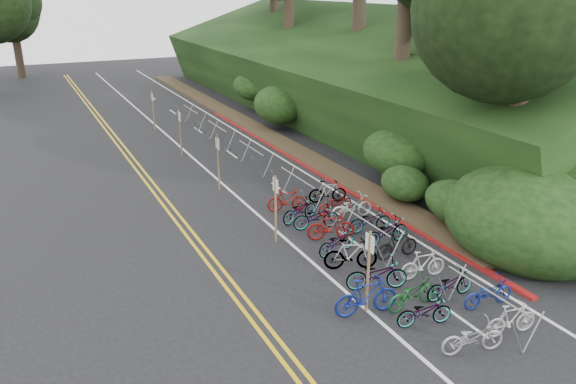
% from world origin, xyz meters
% --- Properties ---
extents(ground, '(120.00, 120.00, 0.00)m').
position_xyz_m(ground, '(0.00, 0.00, 0.00)').
color(ground, black).
rests_on(ground, ground).
extents(road_markings, '(7.47, 80.00, 0.01)m').
position_xyz_m(road_markings, '(0.63, 10.10, 0.00)').
color(road_markings, gold).
rests_on(road_markings, ground).
extents(red_curb, '(0.25, 28.00, 0.10)m').
position_xyz_m(red_curb, '(5.70, 12.00, 0.05)').
color(red_curb, maroon).
rests_on(red_curb, ground).
extents(embankment, '(14.30, 48.14, 9.11)m').
position_xyz_m(embankment, '(12.96, 19.04, 2.57)').
color(embankment, black).
rests_on(embankment, ground).
extents(bike_rack_front, '(1.11, 2.94, 1.11)m').
position_xyz_m(bike_rack_front, '(3.39, -2.27, 0.82)').
color(bike_rack_front, gray).
rests_on(bike_rack_front, ground).
extents(bike_racks_rest, '(1.14, 23.00, 1.17)m').
position_xyz_m(bike_racks_rest, '(3.00, 13.00, 0.85)').
color(bike_racks_rest, gray).
rests_on(bike_racks_rest, ground).
extents(signpost_near, '(0.08, 0.40, 2.47)m').
position_xyz_m(signpost_near, '(0.97, -0.26, 1.41)').
color(signpost_near, brown).
rests_on(signpost_near, ground).
extents(signposts_rest, '(0.08, 18.40, 2.50)m').
position_xyz_m(signposts_rest, '(0.60, 14.00, 1.43)').
color(signposts_rest, brown).
rests_on(signposts_rest, ground).
extents(bike_front, '(0.81, 1.95, 1.14)m').
position_xyz_m(bike_front, '(0.85, -0.39, 0.57)').
color(bike_front, navy).
rests_on(bike_front, ground).
extents(bike_valet, '(3.35, 12.27, 1.05)m').
position_xyz_m(bike_valet, '(3.03, 2.53, 0.47)').
color(bike_valet, '#9E9EA3').
rests_on(bike_valet, ground).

